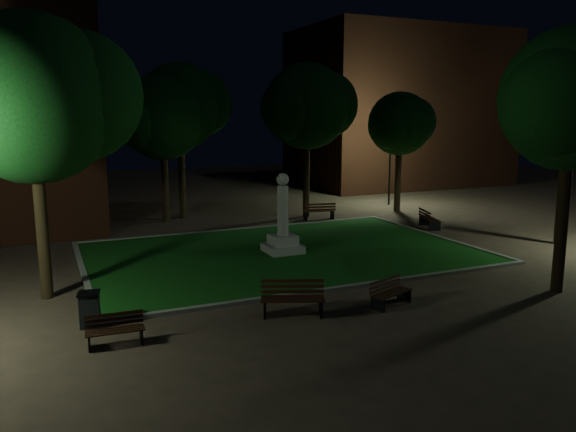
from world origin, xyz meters
The scene contains 20 objects.
ground centered at (0.00, 0.00, 0.00)m, with size 80.00×80.00×0.00m, color #463529.
lawn centered at (0.00, 2.00, 0.04)m, with size 15.00×10.00×0.08m, color #114D12.
lawn_kerb centered at (0.00, 2.00, 0.06)m, with size 15.40×10.40×0.12m.
monument centered at (0.00, 2.00, 0.96)m, with size 1.40×1.40×3.20m.
building_far centered at (18.00, 20.00, 6.00)m, with size 16.00×10.00×12.00m, color #482013.
tree_west centered at (-8.70, -0.12, 6.00)m, with size 6.06×4.95×8.48m.
tree_north_wl centered at (-2.72, 10.89, 5.41)m, with size 5.36×4.38×7.60m.
tree_north_er centered at (4.63, 9.18, 5.97)m, with size 5.64×4.61×8.28m.
tree_ne centered at (10.23, 8.66, 5.03)m, with size 4.42×3.61×6.84m.
tree_east centered at (11.76, -1.24, 5.79)m, with size 5.55×4.53×8.06m.
tree_se centered at (6.12, -6.03, 6.01)m, with size 5.35×4.37×8.20m.
tree_nw centered at (-8.70, 9.78, 7.27)m, with size 6.94×5.67×10.11m.
tree_far_north centered at (-1.64, 11.66, 6.03)m, with size 5.48×4.47×8.28m.
lamppost_ne centered at (11.07, 10.86, 3.18)m, with size 1.18×0.28×4.56m.
bench_near_left centered at (-2.54, -4.55, 0.46)m, with size 1.88×1.25×0.98m.
bench_near_right centered at (0.41, -4.97, 0.37)m, with size 1.51×0.92×0.78m.
bench_west_near centered at (-7.36, -4.68, 0.36)m, with size 1.42×0.56×0.76m.
bench_right_side centered at (8.70, 3.90, 0.43)m, with size 1.05×1.74×0.90m.
bench_far_side centered at (4.77, 8.08, 0.43)m, with size 1.76×0.93×0.92m.
trash_bin centered at (-7.81, -3.15, 0.48)m, with size 0.64×0.64×0.94m.
Camera 1 is at (-8.76, -18.21, 5.55)m, focal length 35.00 mm.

